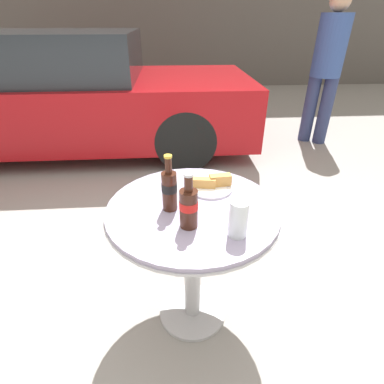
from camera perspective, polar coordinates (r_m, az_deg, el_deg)
ground_plane at (r=1.79m, az=0.09°, el=-21.91°), size 30.00×30.00×0.00m
bistro_table at (r=1.39m, az=0.11°, el=-7.89°), size 0.76×0.76×0.70m
cola_bottle_left at (r=1.13m, az=-0.64°, el=-2.74°), size 0.07×0.07×0.23m
cola_bottle_right at (r=1.24m, az=-4.34°, el=0.62°), size 0.07×0.07×0.25m
drinking_glass at (r=1.12m, az=8.81°, el=-5.33°), size 0.07×0.07×0.15m
lunch_plate_near at (r=1.42m, az=3.66°, el=1.38°), size 0.21×0.21×0.07m
parked_car at (r=3.91m, az=-22.49°, el=16.49°), size 4.10×1.67×1.28m
pedestrian at (r=4.05m, az=24.35°, el=21.41°), size 0.34×0.34×1.66m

